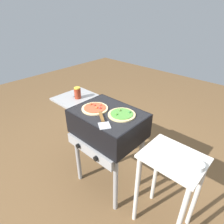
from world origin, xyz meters
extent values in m
plane|color=brown|center=(0.00, 0.00, 0.00)|extent=(8.00, 8.00, 0.00)
cube|color=black|center=(0.00, 0.00, 0.78)|extent=(0.64, 0.48, 0.24)
cube|color=black|center=(0.00, 0.00, 0.90)|extent=(0.61, 0.46, 0.01)
cube|color=gray|center=(-0.48, 0.00, 0.89)|extent=(0.32, 0.41, 0.02)
cube|color=gray|center=(-0.48, 0.00, 0.78)|extent=(0.02, 0.02, 0.24)
cube|color=gray|center=(0.00, -0.25, 0.61)|extent=(0.58, 0.02, 0.10)
cylinder|color=black|center=(-0.12, -0.28, 0.61)|extent=(0.04, 0.02, 0.04)
cylinder|color=black|center=(0.12, -0.28, 0.61)|extent=(0.04, 0.02, 0.04)
cylinder|color=gray|center=(-0.27, -0.19, 0.33)|extent=(0.04, 0.04, 0.66)
cylinder|color=gray|center=(0.27, -0.19, 0.33)|extent=(0.04, 0.04, 0.66)
cylinder|color=gray|center=(-0.27, 0.19, 0.33)|extent=(0.04, 0.04, 0.66)
cylinder|color=gray|center=(0.27, 0.19, 0.33)|extent=(0.04, 0.04, 0.66)
cylinder|color=#E0C17F|center=(0.13, 0.04, 0.91)|extent=(0.24, 0.24, 0.01)
cylinder|color=#4C8C38|center=(0.13, 0.04, 0.92)|extent=(0.20, 0.20, 0.01)
sphere|color=#4F7834|center=(0.08, 0.07, 0.92)|extent=(0.02, 0.02, 0.02)
sphere|color=#49902F|center=(0.11, -0.01, 0.92)|extent=(0.02, 0.02, 0.02)
sphere|color=#3B7739|center=(0.17, 0.10, 0.92)|extent=(0.02, 0.02, 0.02)
cylinder|color=beige|center=(-0.13, -0.04, 0.91)|extent=(0.24, 0.24, 0.01)
cylinder|color=#D14C2D|center=(-0.13, -0.04, 0.92)|extent=(0.20, 0.20, 0.01)
sphere|color=#E73A33|center=(-0.08, -0.02, 0.92)|extent=(0.03, 0.03, 0.03)
sphere|color=red|center=(-0.15, -0.02, 0.92)|extent=(0.02, 0.02, 0.02)
sphere|color=#D05328|center=(-0.10, -0.04, 0.92)|extent=(0.02, 0.02, 0.02)
sphere|color=#BF4B33|center=(-0.12, 0.02, 0.92)|extent=(0.02, 0.02, 0.02)
sphere|color=#A4522C|center=(-0.19, -0.03, 0.92)|extent=(0.03, 0.03, 0.03)
cylinder|color=maroon|center=(-0.43, 0.00, 0.95)|extent=(0.07, 0.07, 0.11)
cylinder|color=gold|center=(-0.43, 0.00, 1.01)|extent=(0.06, 0.06, 0.01)
cube|color=#B7BABF|center=(0.14, -0.18, 0.90)|extent=(0.13, 0.13, 0.01)
cube|color=brown|center=(0.03, -0.11, 0.91)|extent=(0.15, 0.11, 0.02)
cube|color=beige|center=(0.66, 0.00, 0.77)|extent=(0.44, 0.36, 0.02)
cylinder|color=beige|center=(0.47, -0.15, 0.38)|extent=(0.04, 0.04, 0.76)
cylinder|color=beige|center=(0.85, -0.15, 0.38)|extent=(0.04, 0.04, 0.76)
cylinder|color=beige|center=(0.47, 0.15, 0.38)|extent=(0.04, 0.04, 0.76)
cylinder|color=beige|center=(0.85, 0.15, 0.38)|extent=(0.04, 0.04, 0.76)
cylinder|color=silver|center=(0.82, 0.00, 0.81)|extent=(0.09, 0.09, 0.04)
cylinder|color=beige|center=(0.82, 0.00, 0.80)|extent=(0.07, 0.07, 0.02)
camera|label=1|loc=(1.03, -1.06, 1.75)|focal=30.52mm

